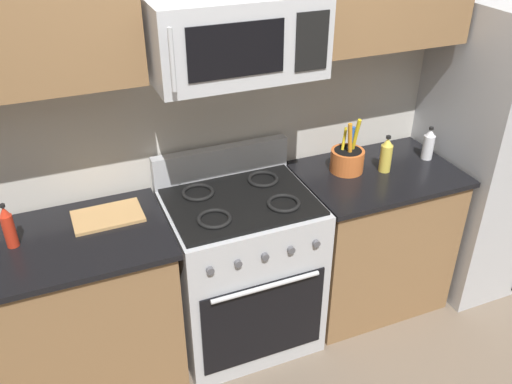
{
  "coord_description": "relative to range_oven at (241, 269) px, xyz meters",
  "views": [
    {
      "loc": [
        -0.82,
        -1.56,
        2.38
      ],
      "look_at": [
        0.04,
        0.52,
        1.03
      ],
      "focal_mm": 38.07,
      "sensor_mm": 36.0,
      "label": 1
    }
  ],
  "objects": [
    {
      "name": "counter_right",
      "position": [
        0.83,
        -0.0,
        -0.02
      ],
      "size": [
        0.88,
        0.63,
        0.91
      ],
      "color": "olive",
      "rests_on": "ground"
    },
    {
      "name": "cutting_board",
      "position": [
        -0.65,
        0.11,
        0.44
      ],
      "size": [
        0.33,
        0.22,
        0.02
      ],
      "primitive_type": "cube",
      "rotation": [
        0.0,
        0.0,
        0.01
      ],
      "color": "tan",
      "rests_on": "counter_left"
    },
    {
      "name": "bottle_oil",
      "position": [
        0.87,
        -0.0,
        0.53
      ],
      "size": [
        0.07,
        0.07,
        0.21
      ],
      "color": "gold",
      "rests_on": "counter_right"
    },
    {
      "name": "microwave",
      "position": [
        -0.0,
        0.03,
        1.27
      ],
      "size": [
        0.76,
        0.44,
        0.36
      ],
      "color": "#B2B5BA"
    },
    {
      "name": "utensil_crock",
      "position": [
        0.67,
        0.08,
        0.51
      ],
      "size": [
        0.19,
        0.19,
        0.32
      ],
      "color": "#D1662D",
      "rests_on": "counter_right"
    },
    {
      "name": "wall_back",
      "position": [
        0.0,
        0.38,
        0.83
      ],
      "size": [
        8.0,
        0.1,
        2.6
      ],
      "primitive_type": "cube",
      "color": "beige",
      "rests_on": "ground"
    },
    {
      "name": "counter_left",
      "position": [
        -0.96,
        -0.0,
        -0.02
      ],
      "size": [
        1.15,
        0.63,
        0.91
      ],
      "color": "olive",
      "rests_on": "ground"
    },
    {
      "name": "bottle_hot_sauce",
      "position": [
        -1.08,
        0.04,
        0.54
      ],
      "size": [
        0.05,
        0.05,
        0.22
      ],
      "color": "red",
      "rests_on": "counter_left"
    },
    {
      "name": "bottle_vinegar",
      "position": [
        1.18,
        0.03,
        0.53
      ],
      "size": [
        0.06,
        0.06,
        0.2
      ],
      "color": "silver",
      "rests_on": "counter_right"
    },
    {
      "name": "refrigerator",
      "position": [
        1.72,
        -0.02,
        0.42
      ],
      "size": [
        0.84,
        0.74,
        1.79
      ],
      "color": "#B2B5BA",
      "rests_on": "ground"
    },
    {
      "name": "range_oven",
      "position": [
        0.0,
        0.0,
        0.0
      ],
      "size": [
        0.76,
        0.67,
        1.09
      ],
      "color": "#B2B5BA",
      "rests_on": "ground"
    }
  ]
}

